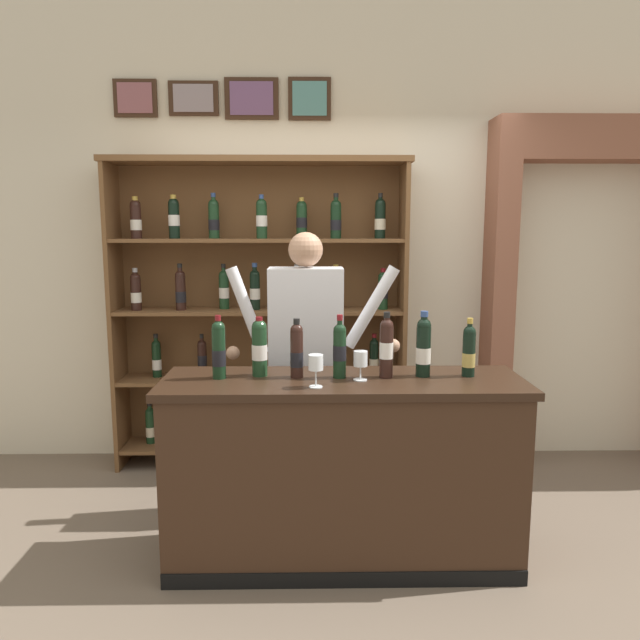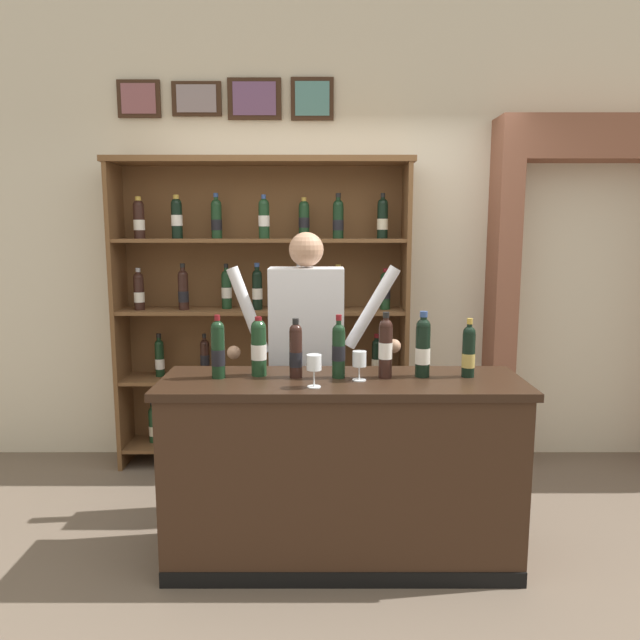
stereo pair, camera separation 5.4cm
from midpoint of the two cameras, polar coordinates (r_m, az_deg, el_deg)
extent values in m
cube|color=#6B5B4C|center=(3.36, 2.19, -21.95)|extent=(14.00, 14.00, 0.02)
cube|color=beige|center=(4.44, 1.56, 9.66)|extent=(12.00, 0.16, 3.54)
cube|color=#382316|center=(4.60, -16.66, 19.67)|extent=(0.30, 0.02, 0.25)
cube|color=#8D535A|center=(4.59, -16.72, 19.70)|extent=(0.24, 0.01, 0.20)
cube|color=#382316|center=(4.51, -11.41, 20.09)|extent=(0.35, 0.02, 0.23)
cube|color=gray|center=(4.49, -11.45, 20.12)|extent=(0.28, 0.01, 0.19)
cube|color=#382316|center=(4.45, -5.96, 20.36)|extent=(0.38, 0.02, 0.28)
cube|color=#734E7C|center=(4.44, -5.98, 20.40)|extent=(0.30, 0.01, 0.22)
cube|color=#382316|center=(4.43, -0.39, 20.46)|extent=(0.30, 0.02, 0.29)
cube|color=teal|center=(4.42, -0.39, 20.50)|extent=(0.24, 0.01, 0.23)
cube|color=brown|center=(4.43, -18.33, 0.37)|extent=(0.03, 0.34, 2.18)
cube|color=brown|center=(4.25, 8.44, 0.38)|extent=(0.03, 0.34, 2.18)
cube|color=brown|center=(4.39, -5.04, 0.70)|extent=(2.05, 0.02, 2.18)
cube|color=brown|center=(4.47, -5.05, -11.80)|extent=(1.99, 0.32, 0.03)
cylinder|color=#19381E|center=(4.59, -15.38, -9.88)|extent=(0.07, 0.07, 0.23)
sphere|color=#19381E|center=(4.55, -15.44, -8.46)|extent=(0.07, 0.07, 0.07)
cylinder|color=#19381E|center=(4.54, -15.46, -8.05)|extent=(0.03, 0.03, 0.08)
cylinder|color=black|center=(4.53, -15.47, -7.69)|extent=(0.04, 0.04, 0.03)
cylinder|color=beige|center=(4.59, -15.36, -10.19)|extent=(0.07, 0.07, 0.07)
cylinder|color=#19381E|center=(4.49, -12.47, -10.21)|extent=(0.07, 0.07, 0.22)
sphere|color=#19381E|center=(4.46, -12.52, -8.82)|extent=(0.07, 0.07, 0.07)
cylinder|color=#19381E|center=(4.45, -12.53, -8.55)|extent=(0.03, 0.03, 0.06)
cylinder|color=#99999E|center=(4.45, -12.53, -8.33)|extent=(0.03, 0.03, 0.03)
cylinder|color=beige|center=(4.50, -12.45, -10.59)|extent=(0.07, 0.07, 0.07)
cylinder|color=#19381E|center=(4.48, -8.77, -10.07)|extent=(0.07, 0.07, 0.23)
sphere|color=#19381E|center=(4.44, -8.80, -8.58)|extent=(0.07, 0.07, 0.07)
cylinder|color=#19381E|center=(4.43, -8.81, -8.29)|extent=(0.03, 0.03, 0.06)
cylinder|color=#B79338|center=(4.43, -8.82, -8.06)|extent=(0.03, 0.03, 0.03)
cylinder|color=silver|center=(4.49, -8.76, -10.43)|extent=(0.07, 0.07, 0.07)
cylinder|color=black|center=(4.41, -5.30, -10.31)|extent=(0.07, 0.07, 0.23)
sphere|color=black|center=(4.37, -5.32, -8.79)|extent=(0.07, 0.07, 0.07)
cylinder|color=black|center=(4.36, -5.33, -8.45)|extent=(0.03, 0.03, 0.07)
cylinder|color=navy|center=(4.35, -5.33, -8.16)|extent=(0.03, 0.03, 0.03)
cylinder|color=black|center=(4.42, -5.29, -10.71)|extent=(0.07, 0.07, 0.07)
cylinder|color=black|center=(4.45, -1.68, -10.15)|extent=(0.07, 0.07, 0.23)
sphere|color=black|center=(4.41, -1.69, -8.70)|extent=(0.07, 0.07, 0.07)
cylinder|color=black|center=(4.40, -1.69, -8.26)|extent=(0.02, 0.02, 0.08)
cylinder|color=maroon|center=(4.39, -1.69, -7.87)|extent=(0.03, 0.03, 0.03)
cylinder|color=beige|center=(4.45, -1.68, -10.40)|extent=(0.07, 0.07, 0.07)
cylinder|color=black|center=(4.44, 2.17, -10.15)|extent=(0.07, 0.07, 0.23)
sphere|color=black|center=(4.41, 2.18, -8.68)|extent=(0.07, 0.07, 0.07)
cylinder|color=black|center=(4.39, 2.18, -8.24)|extent=(0.03, 0.03, 0.08)
cylinder|color=black|center=(4.39, 2.18, -7.84)|extent=(0.03, 0.03, 0.03)
cylinder|color=silver|center=(4.44, 2.17, -10.15)|extent=(0.07, 0.07, 0.07)
cylinder|color=black|center=(4.40, 6.40, -10.36)|extent=(0.07, 0.07, 0.23)
sphere|color=black|center=(4.36, 6.43, -8.84)|extent=(0.07, 0.07, 0.07)
cylinder|color=black|center=(4.35, 6.44, -8.48)|extent=(0.03, 0.03, 0.07)
cylinder|color=maroon|center=(4.34, 6.44, -8.17)|extent=(0.03, 0.03, 0.03)
cylinder|color=silver|center=(4.40, 6.40, -10.63)|extent=(0.07, 0.07, 0.07)
cube|color=brown|center=(4.32, -5.14, -5.64)|extent=(1.99, 0.32, 0.02)
cylinder|color=black|center=(4.45, -14.81, -3.78)|extent=(0.07, 0.07, 0.23)
sphere|color=black|center=(4.42, -14.87, -2.24)|extent=(0.06, 0.06, 0.06)
cylinder|color=black|center=(4.42, -14.89, -1.82)|extent=(0.03, 0.03, 0.08)
cylinder|color=black|center=(4.41, -14.91, -1.44)|extent=(0.03, 0.03, 0.03)
cylinder|color=silver|center=(4.45, -14.80, -4.08)|extent=(0.07, 0.07, 0.07)
cylinder|color=black|center=(4.38, -10.65, -3.83)|extent=(0.07, 0.07, 0.23)
sphere|color=black|center=(4.35, -10.70, -2.27)|extent=(0.06, 0.06, 0.06)
cylinder|color=black|center=(4.34, -10.71, -1.85)|extent=(0.03, 0.03, 0.08)
cylinder|color=black|center=(4.34, -10.72, -1.49)|extent=(0.03, 0.03, 0.03)
cylinder|color=black|center=(4.37, -10.65, -3.78)|extent=(0.07, 0.07, 0.07)
cylinder|color=black|center=(4.25, -5.34, -4.01)|extent=(0.07, 0.07, 0.24)
sphere|color=black|center=(4.22, -5.37, -2.33)|extent=(0.06, 0.06, 0.06)
cylinder|color=black|center=(4.22, -5.37, -1.88)|extent=(0.03, 0.03, 0.08)
cylinder|color=#B79338|center=(4.21, -5.38, -1.49)|extent=(0.03, 0.03, 0.03)
cylinder|color=silver|center=(4.26, -5.33, -4.47)|extent=(0.07, 0.07, 0.08)
cylinder|color=black|center=(4.25, -0.11, -4.03)|extent=(0.07, 0.07, 0.23)
sphere|color=black|center=(4.23, -0.11, -2.41)|extent=(0.06, 0.06, 0.06)
cylinder|color=black|center=(4.22, -0.11, -1.97)|extent=(0.03, 0.03, 0.08)
cylinder|color=black|center=(4.22, -0.11, -1.59)|extent=(0.03, 0.03, 0.03)
cylinder|color=silver|center=(4.25, -0.11, -4.08)|extent=(0.07, 0.07, 0.07)
cylinder|color=black|center=(4.28, 5.76, -3.94)|extent=(0.07, 0.07, 0.24)
sphere|color=black|center=(4.26, 5.79, -2.28)|extent=(0.06, 0.06, 0.06)
cylinder|color=black|center=(4.25, 5.79, -1.87)|extent=(0.03, 0.03, 0.07)
cylinder|color=maroon|center=(4.25, 5.80, -1.52)|extent=(0.03, 0.03, 0.03)
cylinder|color=beige|center=(4.29, 5.76, -4.23)|extent=(0.07, 0.07, 0.08)
cube|color=brown|center=(4.22, -5.23, 0.89)|extent=(1.99, 0.32, 0.02)
cylinder|color=black|center=(4.33, -16.65, 2.38)|extent=(0.07, 0.07, 0.22)
sphere|color=black|center=(4.32, -16.71, 3.91)|extent=(0.07, 0.07, 0.07)
cylinder|color=black|center=(4.32, -16.73, 4.30)|extent=(0.03, 0.03, 0.07)
cylinder|color=#99999E|center=(4.31, -16.75, 4.63)|extent=(0.03, 0.03, 0.03)
cylinder|color=silver|center=(4.33, -16.63, 2.12)|extent=(0.07, 0.07, 0.07)
cylinder|color=black|center=(4.25, -12.64, 2.56)|extent=(0.07, 0.07, 0.24)
sphere|color=black|center=(4.24, -12.70, 4.23)|extent=(0.07, 0.07, 0.07)
cylinder|color=black|center=(4.24, -12.71, 4.71)|extent=(0.03, 0.03, 0.08)
cylinder|color=black|center=(4.24, -12.73, 5.14)|extent=(0.03, 0.03, 0.03)
cylinder|color=black|center=(4.26, -12.63, 2.21)|extent=(0.07, 0.07, 0.08)
cylinder|color=#19381E|center=(4.26, -8.61, 2.65)|extent=(0.07, 0.07, 0.23)
sphere|color=#19381E|center=(4.25, -8.65, 4.28)|extent=(0.07, 0.07, 0.07)
cylinder|color=#19381E|center=(4.25, -8.66, 4.76)|extent=(0.03, 0.03, 0.08)
cylinder|color=black|center=(4.25, -8.67, 5.18)|extent=(0.03, 0.03, 0.03)
cylinder|color=silver|center=(4.26, -8.61, 2.61)|extent=(0.07, 0.07, 0.07)
cylinder|color=black|center=(4.19, -5.69, 2.64)|extent=(0.07, 0.07, 0.24)
sphere|color=black|center=(4.18, -5.71, 4.35)|extent=(0.07, 0.07, 0.07)
cylinder|color=black|center=(4.17, -5.72, 4.84)|extent=(0.03, 0.03, 0.08)
cylinder|color=navy|center=(4.17, -5.73, 5.29)|extent=(0.04, 0.04, 0.03)
cylinder|color=silver|center=(4.19, -5.69, 2.54)|extent=(0.07, 0.07, 0.08)
cylinder|color=black|center=(4.15, -1.71, 2.58)|extent=(0.07, 0.07, 0.23)
sphere|color=black|center=(4.14, -1.72, 4.26)|extent=(0.07, 0.07, 0.07)
cylinder|color=black|center=(4.13, -1.72, 4.74)|extent=(0.03, 0.03, 0.08)
cylinder|color=#99999E|center=(4.13, -1.72, 5.14)|extent=(0.03, 0.03, 0.03)
cylinder|color=silver|center=(4.15, -1.71, 2.33)|extent=(0.07, 0.07, 0.07)
cylinder|color=black|center=(4.18, 2.10, 2.65)|extent=(0.07, 0.07, 0.24)
sphere|color=black|center=(4.17, 2.11, 4.36)|extent=(0.07, 0.07, 0.07)
cylinder|color=black|center=(4.17, 2.11, 4.78)|extent=(0.03, 0.03, 0.07)
cylinder|color=#B79338|center=(4.17, 2.11, 5.15)|extent=(0.04, 0.04, 0.03)
cylinder|color=silver|center=(4.19, 2.09, 2.30)|extent=(0.07, 0.07, 0.08)
cylinder|color=#19381E|center=(4.20, 6.63, 2.53)|extent=(0.07, 0.07, 0.22)
sphere|color=#19381E|center=(4.19, 6.66, 4.12)|extent=(0.07, 0.07, 0.07)
cylinder|color=#19381E|center=(4.19, 6.66, 4.47)|extent=(0.03, 0.03, 0.06)
cylinder|color=maroon|center=(4.19, 6.67, 4.77)|extent=(0.03, 0.03, 0.03)
cylinder|color=black|center=(4.20, 6.63, 2.55)|extent=(0.07, 0.07, 0.07)
cube|color=brown|center=(4.18, -5.33, 7.62)|extent=(1.99, 0.32, 0.02)
cylinder|color=black|center=(4.32, -16.64, 8.96)|extent=(0.08, 0.08, 0.22)
sphere|color=black|center=(4.32, -16.71, 10.51)|extent=(0.07, 0.07, 0.07)
cylinder|color=black|center=(4.32, -16.73, 10.82)|extent=(0.03, 0.03, 0.06)
cylinder|color=#B79338|center=(4.32, -16.74, 11.10)|extent=(0.04, 0.04, 0.03)
cylinder|color=silver|center=(4.32, -16.63, 8.73)|extent=(0.08, 0.08, 0.07)
cylinder|color=black|center=(4.25, -13.23, 9.18)|extent=(0.08, 0.08, 0.23)
sphere|color=black|center=(4.25, -13.29, 10.83)|extent=(0.07, 0.07, 0.07)
cylinder|color=black|center=(4.26, -13.30, 11.15)|extent=(0.03, 0.03, 0.06)
cylinder|color=#B79338|center=(4.26, -13.31, 11.43)|extent=(0.04, 0.04, 0.03)
cylinder|color=silver|center=(4.25, -13.23, 9.28)|extent=(0.08, 0.08, 0.07)
cylinder|color=#19381E|center=(4.24, -9.55, 9.26)|extent=(0.08, 0.08, 0.23)
sphere|color=#19381E|center=(4.25, -9.60, 10.88)|extent=(0.07, 0.07, 0.07)
cylinder|color=#19381E|center=(4.25, -9.61, 11.34)|extent=(0.03, 0.03, 0.08)
cylinder|color=navy|center=(4.25, -9.62, 11.74)|extent=(0.03, 0.03, 0.03)
cylinder|color=black|center=(4.24, -9.55, 8.99)|extent=(0.08, 0.08, 0.07)
cylinder|color=#19381E|center=(4.14, -5.04, 9.37)|extent=(0.08, 0.08, 0.23)
sphere|color=#19381E|center=(4.15, -5.06, 11.02)|extent=(0.07, 0.07, 0.07)
cylinder|color=#19381E|center=(4.15, -5.07, 11.40)|extent=(0.03, 0.03, 0.07)
cylinder|color=navy|center=(4.15, -5.07, 11.71)|extent=(0.03, 0.03, 0.03)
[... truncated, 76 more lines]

